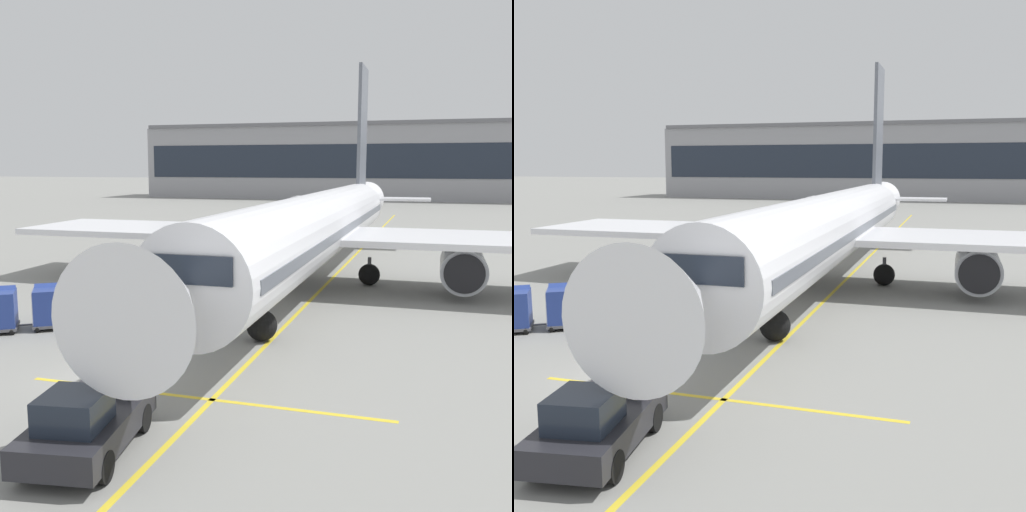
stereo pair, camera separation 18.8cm
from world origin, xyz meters
TOP-DOWN VIEW (x-y plane):
  - ground_plane at (0.00, 0.00)m, footprint 600.00×600.00m
  - parked_airplane at (3.65, 17.88)m, footprint 36.92×47.26m
  - belt_loader at (-0.96, 9.40)m, footprint 4.99×3.97m
  - baggage_cart_lead at (-3.53, 6.52)m, footprint 2.72×2.43m
  - baggage_cart_second at (-5.62, 5.20)m, footprint 2.72×2.43m
  - pushback_tug at (2.36, -4.87)m, footprint 2.75×4.67m
  - ground_crew_by_loader at (-3.84, 9.50)m, footprint 0.44×0.44m
  - ground_crew_by_carts at (-2.45, 7.60)m, footprint 0.57×0.29m
  - ground_crew_marshaller at (-4.80, 8.14)m, footprint 0.42×0.47m
  - safety_cone_engine_keepout at (-1.44, 13.29)m, footprint 0.71×0.71m
  - safety_cone_wingtip at (-1.42, 13.05)m, footprint 0.64×0.64m
  - safety_cone_nose_mark at (-3.74, 13.08)m, footprint 0.58×0.58m
  - apron_guidance_line_lead_in at (4.04, 17.01)m, footprint 0.20×110.00m
  - apron_guidance_line_stop_bar at (3.65, -0.69)m, footprint 12.00×0.20m
  - terminal_building at (-2.21, 113.23)m, footprint 100.07×15.89m

SIDE VIEW (x-z plane):
  - ground_plane at x=0.00m, z-range 0.00..0.00m
  - apron_guidance_line_lead_in at x=4.04m, z-range 0.00..0.01m
  - apron_guidance_line_stop_bar at x=3.65m, z-range 0.00..0.01m
  - safety_cone_nose_mark at x=-3.74m, z-range -0.01..0.65m
  - safety_cone_wingtip at x=-1.42m, z-range -0.01..0.72m
  - safety_cone_engine_keepout at x=-1.44m, z-range -0.01..0.78m
  - pushback_tug at x=2.36m, z-range -0.09..1.74m
  - belt_loader at x=-0.96m, z-range -0.73..2.53m
  - ground_crew_by_loader at x=-3.84m, z-range 0.13..1.87m
  - ground_crew_by_carts at x=-2.45m, z-range 0.13..1.87m
  - ground_crew_marshaller at x=-4.80m, z-range 0.13..1.87m
  - baggage_cart_lead at x=-3.53m, z-range 0.04..1.96m
  - baggage_cart_second at x=-5.62m, z-range 0.04..1.96m
  - parked_airplane at x=3.65m, z-range -4.23..11.33m
  - terminal_building at x=-2.21m, z-range -0.05..15.66m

